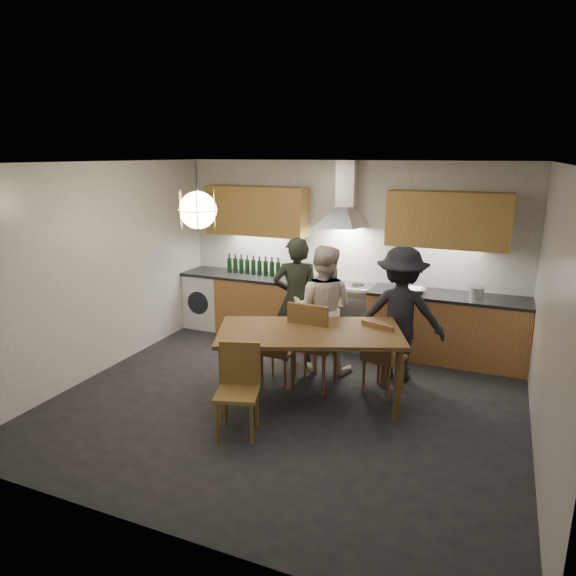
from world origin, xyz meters
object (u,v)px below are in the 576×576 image
at_px(chair_front, 239,382).
at_px(stock_pot, 477,292).
at_px(dining_table, 310,339).
at_px(person_left, 296,300).
at_px(person_mid, 323,309).
at_px(person_right, 400,314).
at_px(wine_bottles, 253,265).
at_px(mixing_bowl, 416,290).
at_px(chair_back_left, 276,348).

bearing_deg(chair_front, stock_pot, 35.90).
height_order(dining_table, person_left, person_left).
xyz_separation_m(dining_table, person_left, (-0.58, 1.05, 0.10)).
xyz_separation_m(person_mid, person_right, (0.95, 0.11, 0.01)).
height_order(person_mid, person_right, person_right).
distance_m(person_right, wine_bottles, 2.58).
distance_m(dining_table, mixing_bowl, 1.98).
relative_size(person_left, person_right, 1.02).
bearing_deg(person_left, person_right, 156.44).
distance_m(person_left, wine_bottles, 1.36).
bearing_deg(mixing_bowl, chair_back_left, -131.68).
distance_m(dining_table, chair_back_left, 0.63).
relative_size(chair_back_left, person_right, 0.50).
xyz_separation_m(person_left, person_right, (1.37, -0.05, -0.01)).
distance_m(person_right, mixing_bowl, 0.79).
relative_size(chair_front, wine_bottles, 1.01).
distance_m(person_left, mixing_bowl, 1.60).
relative_size(dining_table, stock_pot, 12.18).
relative_size(dining_table, person_right, 1.34).
xyz_separation_m(person_left, wine_bottles, (-1.04, 0.84, 0.21)).
bearing_deg(wine_bottles, stock_pot, -0.57).
relative_size(person_left, stock_pot, 9.25).
height_order(chair_front, person_right, person_right).
distance_m(mixing_bowl, wine_bottles, 2.47).
xyz_separation_m(dining_table, person_mid, (-0.16, 0.89, 0.07)).
bearing_deg(chair_back_left, mixing_bowl, -131.27).
bearing_deg(person_mid, wine_bottles, -40.11).
bearing_deg(person_mid, mixing_bowl, -144.07).
distance_m(person_mid, mixing_bowl, 1.34).
relative_size(mixing_bowl, stock_pot, 1.43).
relative_size(person_right, mixing_bowl, 6.37).
distance_m(chair_front, person_mid, 1.79).
bearing_deg(chair_front, dining_table, 46.14).
bearing_deg(stock_pot, chair_back_left, -142.61).
height_order(chair_back_left, wine_bottles, wine_bottles).
distance_m(dining_table, wine_bottles, 2.51).
height_order(dining_table, chair_front, chair_front).
height_order(chair_front, person_mid, person_mid).
bearing_deg(person_left, mixing_bowl, -174.39).
bearing_deg(person_right, person_left, -10.63).
height_order(person_mid, mixing_bowl, person_mid).
bearing_deg(stock_pot, wine_bottles, 179.43).
height_order(chair_back_left, chair_front, chair_front).
xyz_separation_m(mixing_bowl, wine_bottles, (-2.46, 0.12, 0.11)).
distance_m(dining_table, person_left, 1.20).
height_order(chair_back_left, person_mid, person_mid).
bearing_deg(dining_table, person_left, 96.87).
xyz_separation_m(mixing_bowl, stock_pot, (0.75, 0.08, 0.03)).
relative_size(dining_table, person_left, 1.32).
bearing_deg(chair_back_left, person_right, -149.67).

